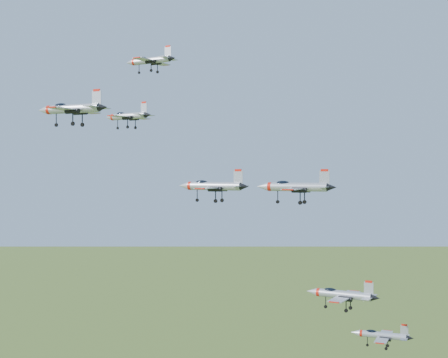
% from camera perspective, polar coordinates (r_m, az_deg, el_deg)
% --- Properties ---
extents(jet_lead, '(12.40, 10.28, 3.31)m').
position_cam_1_polar(jet_lead, '(130.70, -6.82, 10.72)').
color(jet_lead, '#A3A7B0').
extents(jet_left_high, '(11.57, 9.73, 3.11)m').
position_cam_1_polar(jet_left_high, '(119.04, -8.84, 5.71)').
color(jet_left_high, '#A3A7B0').
extents(jet_right_high, '(13.24, 10.86, 3.55)m').
position_cam_1_polar(jet_right_high, '(100.89, -13.82, 6.27)').
color(jet_right_high, '#A3A7B0').
extents(jet_left_low, '(13.94, 11.43, 3.74)m').
position_cam_1_polar(jet_left_low, '(105.25, 6.49, -0.70)').
color(jet_left_low, '#A3A7B0').
extents(jet_right_low, '(11.89, 9.79, 3.18)m').
position_cam_1_polar(jet_right_low, '(93.80, -1.09, -0.63)').
color(jet_right_low, '#A3A7B0').
extents(jet_trail, '(11.90, 9.88, 3.18)m').
position_cam_1_polar(jet_trail, '(100.22, 10.68, -10.32)').
color(jet_trail, '#A3A7B0').
extents(jet_extra, '(10.58, 8.70, 2.84)m').
position_cam_1_polar(jet_extra, '(112.81, 14.15, -13.66)').
color(jet_extra, '#A3A7B0').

